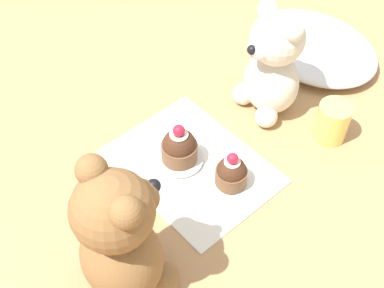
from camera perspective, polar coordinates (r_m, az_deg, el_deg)
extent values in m
plane|color=tan|center=(0.85, 0.00, -2.45)|extent=(4.00, 4.00, 0.00)
cube|color=silver|center=(0.85, 0.00, -2.33)|extent=(0.25, 0.19, 0.01)
ellipsoid|color=silver|center=(1.06, 12.84, 10.13)|extent=(0.26, 0.20, 0.04)
ellipsoid|color=silver|center=(0.92, 8.43, 6.54)|extent=(0.11, 0.10, 0.11)
sphere|color=silver|center=(0.86, 9.13, 11.05)|extent=(0.09, 0.09, 0.09)
ellipsoid|color=silver|center=(0.84, 7.25, 10.04)|extent=(0.05, 0.04, 0.03)
sphere|color=black|center=(0.83, 6.42, 9.96)|extent=(0.02, 0.02, 0.02)
sphere|color=silver|center=(0.86, 8.09, 13.96)|extent=(0.03, 0.03, 0.03)
sphere|color=silver|center=(0.82, 10.79, 11.77)|extent=(0.03, 0.03, 0.03)
sphere|color=silver|center=(0.94, 5.48, 5.33)|extent=(0.04, 0.04, 0.04)
sphere|color=silver|center=(0.91, 7.91, 2.92)|extent=(0.04, 0.04, 0.04)
ellipsoid|color=olive|center=(0.70, -7.51, -11.84)|extent=(0.12, 0.11, 0.13)
sphere|color=olive|center=(0.61, -8.49, -7.04)|extent=(0.10, 0.10, 0.10)
ellipsoid|color=olive|center=(0.62, -5.43, -5.59)|extent=(0.05, 0.04, 0.04)
sphere|color=black|center=(0.62, -4.13, -4.49)|extent=(0.02, 0.02, 0.02)
sphere|color=olive|center=(0.56, -7.05, -7.21)|extent=(0.04, 0.04, 0.04)
sphere|color=olive|center=(0.60, -10.66, -2.75)|extent=(0.04, 0.04, 0.04)
sphere|color=olive|center=(0.73, -3.09, -14.10)|extent=(0.04, 0.04, 0.04)
sphere|color=olive|center=(0.76, -6.43, -10.04)|extent=(0.04, 0.04, 0.04)
cylinder|color=brown|center=(0.82, 4.18, -3.44)|extent=(0.05, 0.05, 0.03)
sphere|color=#472819|center=(0.81, 4.24, -2.85)|extent=(0.05, 0.05, 0.05)
cylinder|color=white|center=(0.79, 4.32, -1.92)|extent=(0.02, 0.02, 0.00)
sphere|color=red|center=(0.79, 4.35, -1.56)|extent=(0.02, 0.02, 0.02)
cylinder|color=silver|center=(0.85, -1.34, -1.55)|extent=(0.08, 0.08, 0.01)
cylinder|color=brown|center=(0.84, -1.36, -0.78)|extent=(0.06, 0.06, 0.03)
sphere|color=#472819|center=(0.83, -1.38, -0.09)|extent=(0.05, 0.05, 0.05)
cylinder|color=white|center=(0.81, -1.41, 1.03)|extent=(0.03, 0.03, 0.00)
sphere|color=red|center=(0.80, -1.42, 1.44)|extent=(0.02, 0.02, 0.02)
cylinder|color=#EADB66|center=(0.90, 14.74, 2.30)|extent=(0.05, 0.05, 0.07)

